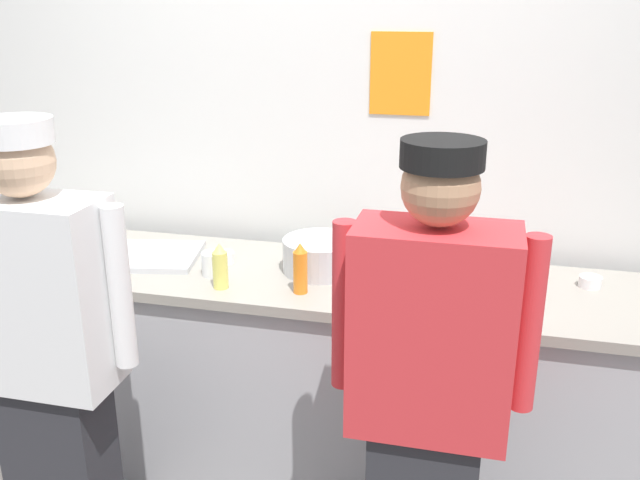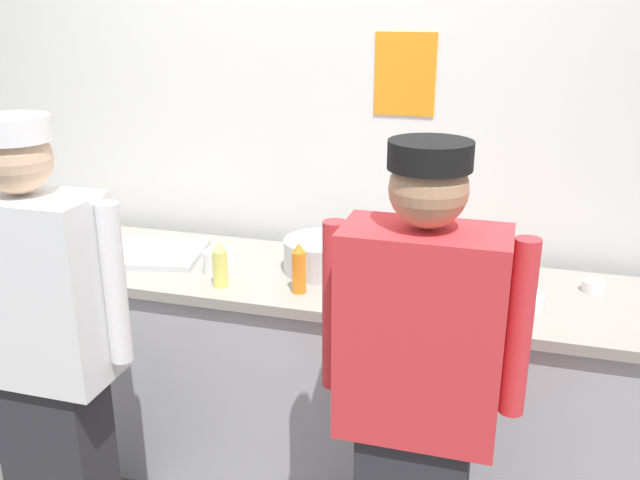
% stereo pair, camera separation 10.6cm
% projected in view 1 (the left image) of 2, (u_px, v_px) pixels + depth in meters
% --- Properties ---
extents(wall_back, '(4.78, 0.11, 2.65)m').
position_uv_depth(wall_back, '(333.00, 148.00, 3.01)').
color(wall_back, silver).
rests_on(wall_back, ground).
extents(prep_counter, '(3.05, 0.66, 0.91)m').
position_uv_depth(prep_counter, '(307.00, 374.00, 2.88)').
color(prep_counter, '#B2B2B7').
rests_on(prep_counter, ground).
extents(chef_near_left, '(0.59, 0.24, 1.62)m').
position_uv_depth(chef_near_left, '(47.00, 356.00, 2.19)').
color(chef_near_left, '#2D2D33').
rests_on(chef_near_left, ground).
extents(chef_center, '(0.59, 0.24, 1.60)m').
position_uv_depth(chef_center, '(428.00, 397.00, 1.98)').
color(chef_center, '#2D2D33').
rests_on(chef_center, ground).
extents(plate_stack_front, '(0.25, 0.25, 0.05)m').
position_uv_depth(plate_stack_front, '(508.00, 296.00, 2.46)').
color(plate_stack_front, white).
rests_on(plate_stack_front, prep_counter).
extents(plate_stack_rear, '(0.22, 0.22, 0.05)m').
position_uv_depth(plate_stack_rear, '(428.00, 281.00, 2.59)').
color(plate_stack_rear, white).
rests_on(plate_stack_rear, prep_counter).
extents(mixing_bowl_steel, '(0.30, 0.30, 0.13)m').
position_uv_depth(mixing_bowl_steel, '(321.00, 255.00, 2.74)').
color(mixing_bowl_steel, '#B7BABF').
rests_on(mixing_bowl_steel, prep_counter).
extents(sheet_tray, '(0.53, 0.42, 0.02)m').
position_uv_depth(sheet_tray, '(142.00, 256.00, 2.88)').
color(sheet_tray, '#B7BABF').
rests_on(sheet_tray, prep_counter).
extents(squeeze_bottle_primary, '(0.05, 0.05, 0.20)m').
position_uv_depth(squeeze_bottle_primary, '(521.00, 260.00, 2.60)').
color(squeeze_bottle_primary, red).
rests_on(squeeze_bottle_primary, prep_counter).
extents(squeeze_bottle_secondary, '(0.05, 0.05, 0.19)m').
position_uv_depth(squeeze_bottle_secondary, '(300.00, 269.00, 2.52)').
color(squeeze_bottle_secondary, orange).
rests_on(squeeze_bottle_secondary, prep_counter).
extents(squeeze_bottle_spare, '(0.06, 0.06, 0.18)m').
position_uv_depth(squeeze_bottle_spare, '(220.00, 267.00, 2.57)').
color(squeeze_bottle_spare, '#E5E066').
rests_on(squeeze_bottle_spare, prep_counter).
extents(ramekin_red_sauce, '(0.09, 0.09, 0.04)m').
position_uv_depth(ramekin_red_sauce, '(223.00, 257.00, 2.83)').
color(ramekin_red_sauce, white).
rests_on(ramekin_red_sauce, prep_counter).
extents(ramekin_orange_sauce, '(0.09, 0.09, 0.04)m').
position_uv_depth(ramekin_orange_sauce, '(85.00, 237.00, 3.09)').
color(ramekin_orange_sauce, white).
rests_on(ramekin_orange_sauce, prep_counter).
extents(ramekin_green_sauce, '(0.08, 0.08, 0.04)m').
position_uv_depth(ramekin_green_sauce, '(590.00, 281.00, 2.60)').
color(ramekin_green_sauce, white).
rests_on(ramekin_green_sauce, prep_counter).
extents(deli_cup, '(0.09, 0.09, 0.09)m').
position_uv_depth(deli_cup, '(213.00, 264.00, 2.70)').
color(deli_cup, white).
rests_on(deli_cup, prep_counter).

